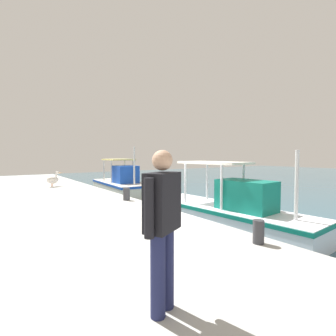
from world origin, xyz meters
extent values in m
cube|color=silver|center=(-7.91, 1.99, 0.43)|extent=(5.29, 2.31, 0.86)
cube|color=#1947B7|center=(-7.91, 1.99, 0.78)|extent=(5.33, 2.35, 0.12)
cube|color=#1947B7|center=(-7.26, 1.95, 1.36)|extent=(1.52, 1.29, 1.02)
cylinder|color=silver|center=(-9.12, 1.34, 1.52)|extent=(0.08, 0.08, 1.33)
cylinder|color=silver|center=(-9.04, 2.76, 1.52)|extent=(0.08, 0.08, 1.33)
cylinder|color=silver|center=(-7.72, 1.26, 1.52)|extent=(0.08, 0.08, 1.33)
cylinder|color=silver|center=(-7.64, 2.68, 1.52)|extent=(0.08, 0.08, 1.33)
cube|color=#D8CC72|center=(-8.38, 2.01, 2.22)|extent=(2.18, 1.60, 0.08)
cylinder|color=silver|center=(-5.97, 1.88, 1.92)|extent=(0.10, 0.10, 2.13)
cube|color=white|center=(0.75, 1.87, 0.38)|extent=(6.33, 2.10, 0.77)
cube|color=#0F7260|center=(0.75, 1.87, 0.69)|extent=(6.37, 2.14, 0.12)
cube|color=#0F7260|center=(1.52, 1.92, 1.24)|extent=(1.81, 1.12, 0.95)
cylinder|color=silver|center=(-0.61, 1.19, 1.48)|extent=(0.08, 0.08, 1.43)
cylinder|color=silver|center=(-0.69, 2.36, 1.48)|extent=(0.08, 0.08, 1.43)
cylinder|color=silver|center=(1.07, 1.30, 1.48)|extent=(0.08, 0.08, 1.43)
cylinder|color=silver|center=(0.99, 2.47, 1.48)|extent=(0.08, 0.08, 1.43)
cube|color=silver|center=(0.19, 1.83, 2.24)|extent=(2.60, 1.40, 0.08)
cylinder|color=silver|center=(3.08, 2.03, 1.71)|extent=(0.10, 0.10, 1.88)
torus|color=orange|center=(1.52, 2.49, 1.24)|extent=(0.55, 0.14, 0.54)
cylinder|color=tan|center=(-8.12, -1.91, 0.91)|extent=(0.04, 0.04, 0.22)
cylinder|color=tan|center=(-8.23, -1.95, 0.91)|extent=(0.04, 0.04, 0.22)
ellipsoid|color=white|center=(-8.19, -1.89, 1.16)|extent=(0.52, 0.71, 0.40)
ellipsoid|color=silver|center=(-8.17, -1.93, 1.22)|extent=(0.53, 0.64, 0.28)
cylinder|color=white|center=(-8.26, -1.71, 1.38)|extent=(0.15, 0.21, 0.27)
sphere|color=white|center=(-8.29, -1.63, 1.54)|extent=(0.21, 0.21, 0.16)
cone|color=#F2B272|center=(-8.36, -1.44, 1.52)|extent=(0.17, 0.31, 0.07)
cylinder|color=#1E234C|center=(4.48, -3.26, 1.25)|extent=(0.16, 0.16, 0.90)
cylinder|color=#1E234C|center=(4.39, -3.09, 1.25)|extent=(0.16, 0.16, 0.90)
cube|color=black|center=(4.43, -3.17, 2.01)|extent=(0.42, 0.50, 0.63)
cylinder|color=black|center=(4.56, -3.41, 1.99)|extent=(0.10, 0.10, 0.59)
cylinder|color=black|center=(4.31, -2.94, 1.99)|extent=(0.10, 0.10, 0.59)
sphere|color=tan|center=(4.43, -3.17, 2.46)|extent=(0.22, 0.22, 0.22)
cylinder|color=#333338|center=(-2.11, -0.45, 1.03)|extent=(0.26, 0.26, 0.47)
cylinder|color=#333338|center=(3.69, -0.45, 1.03)|extent=(0.22, 0.22, 0.46)
camera|label=1|loc=(6.70, -4.68, 2.51)|focal=27.47mm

